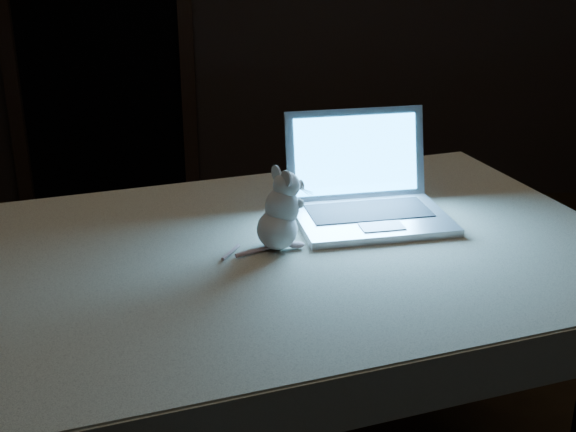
{
  "coord_description": "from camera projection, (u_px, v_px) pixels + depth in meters",
  "views": [
    {
      "loc": [
        -0.24,
        -1.85,
        1.61
      ],
      "look_at": [
        -0.16,
        -0.09,
        0.91
      ],
      "focal_mm": 48.0,
      "sensor_mm": 36.0,
      "label": 1
    }
  ],
  "objects": [
    {
      "name": "doorway",
      "position": [
        96.0,
        17.0,
        4.21
      ],
      "size": [
        1.06,
        0.36,
        2.13
      ],
      "primitive_type": null,
      "color": "black",
      "rests_on": "back_wall"
    },
    {
      "name": "laptop",
      "position": [
        374.0,
        175.0,
        1.99
      ],
      "size": [
        0.45,
        0.41,
        0.27
      ],
      "primitive_type": null,
      "rotation": [
        0.0,
        0.0,
        0.16
      ],
      "color": "silver",
      "rests_on": "tablecloth"
    },
    {
      "name": "table",
      "position": [
        286.0,
        393.0,
        2.05
      ],
      "size": [
        1.77,
        1.41,
        0.83
      ],
      "primitive_type": null,
      "rotation": [
        0.0,
        0.0,
        0.3
      ],
      "color": "black",
      "rests_on": "floor"
    },
    {
      "name": "plush_mouse",
      "position": [
        277.0,
        210.0,
        1.85
      ],
      "size": [
        0.19,
        0.19,
        0.2
      ],
      "primitive_type": null,
      "rotation": [
        0.0,
        0.0,
        0.4
      ],
      "color": "silver",
      "rests_on": "tablecloth"
    },
    {
      "name": "tablecloth",
      "position": [
        288.0,
        259.0,
        1.97
      ],
      "size": [
        1.85,
        1.4,
        0.12
      ],
      "primitive_type": null,
      "rotation": [
        0.0,
        0.0,
        0.18
      ],
      "color": "beige",
      "rests_on": "table"
    }
  ]
}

